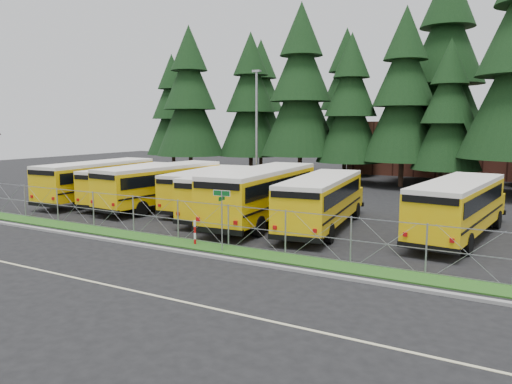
# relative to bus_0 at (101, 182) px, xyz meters

# --- Properties ---
(ground) EXTENTS (120.00, 120.00, 0.00)m
(ground) POSITION_rel_bus_0_xyz_m (13.46, -5.63, -1.50)
(ground) COLOR black
(ground) RESTS_ON ground
(curb) EXTENTS (50.00, 0.25, 0.12)m
(curb) POSITION_rel_bus_0_xyz_m (13.46, -8.73, -1.44)
(curb) COLOR gray
(curb) RESTS_ON ground
(grass_verge) EXTENTS (50.00, 1.40, 0.06)m
(grass_verge) POSITION_rel_bus_0_xyz_m (13.46, -7.33, -1.47)
(grass_verge) COLOR #1B4915
(grass_verge) RESTS_ON ground
(road_lane_line) EXTENTS (50.00, 0.12, 0.01)m
(road_lane_line) POSITION_rel_bus_0_xyz_m (13.46, -13.63, -1.49)
(road_lane_line) COLOR beige
(road_lane_line) RESTS_ON ground
(chainlink_fence) EXTENTS (44.00, 0.10, 2.00)m
(chainlink_fence) POSITION_rel_bus_0_xyz_m (13.46, -6.63, -0.50)
(chainlink_fence) COLOR #979AA0
(chainlink_fence) RESTS_ON ground
(brick_building) EXTENTS (22.00, 10.00, 6.00)m
(brick_building) POSITION_rel_bus_0_xyz_m (19.46, 34.37, 1.50)
(brick_building) COLOR brown
(brick_building) RESTS_ON ground
(bus_0) EXTENTS (3.32, 11.57, 3.00)m
(bus_0) POSITION_rel_bus_0_xyz_m (0.00, 0.00, 0.00)
(bus_0) COLOR #F2B907
(bus_0) RESTS_ON ground
(bus_1) EXTENTS (3.70, 10.64, 2.73)m
(bus_1) POSITION_rel_bus_0_xyz_m (2.87, 0.51, -0.13)
(bus_1) COLOR #F2B907
(bus_1) RESTS_ON ground
(bus_2) EXTENTS (3.61, 11.54, 2.98)m
(bus_2) POSITION_rel_bus_0_xyz_m (5.81, 0.27, -0.01)
(bus_2) COLOR #F2B907
(bus_2) RESTS_ON ground
(bus_3) EXTENTS (3.73, 10.52, 2.70)m
(bus_3) POSITION_rel_bus_0_xyz_m (8.77, 1.38, -0.15)
(bus_3) COLOR #F2B907
(bus_3) RESTS_ON ground
(bus_4) EXTENTS (3.90, 11.05, 2.84)m
(bus_4) POSITION_rel_bus_0_xyz_m (11.65, -0.20, -0.08)
(bus_4) COLOR #F2B907
(bus_4) RESTS_ON ground
(bus_5) EXTENTS (3.80, 12.35, 3.19)m
(bus_5) POSITION_rel_bus_0_xyz_m (14.20, -0.81, 0.10)
(bus_5) COLOR #F2B907
(bus_5) RESTS_ON ground
(bus_6) EXTENTS (4.13, 11.39, 2.92)m
(bus_6) POSITION_rel_bus_0_xyz_m (17.82, -0.75, -0.04)
(bus_6) COLOR #F2B907
(bus_6) RESTS_ON ground
(bus_east) EXTENTS (3.73, 11.51, 2.96)m
(bus_east) POSITION_rel_bus_0_xyz_m (24.63, 0.57, -0.02)
(bus_east) COLOR #F2B907
(bus_east) RESTS_ON ground
(street_sign) EXTENTS (0.84, 0.55, 2.81)m
(street_sign) POSITION_rel_bus_0_xyz_m (15.79, -7.66, 0.53)
(street_sign) COLOR #979AA0
(street_sign) RESTS_ON ground
(striped_bollard) EXTENTS (0.11, 0.11, 1.20)m
(striped_bollard) POSITION_rel_bus_0_xyz_m (13.97, -7.27, -0.90)
(striped_bollard) COLOR #B20C0C
(striped_bollard) RESTS_ON ground
(light_standard) EXTENTS (0.70, 0.35, 10.14)m
(light_standard) POSITION_rel_bus_0_xyz_m (7.15, 10.57, 4.00)
(light_standard) COLOR #979AA0
(light_standard) RESTS_ON ground
(conifer_0) EXTENTS (6.33, 6.33, 13.99)m
(conifer_0) POSITION_rel_bus_0_xyz_m (-10.92, 21.77, 5.50)
(conifer_0) COLOR black
(conifer_0) RESTS_ON ground
(conifer_1) EXTENTS (7.26, 7.26, 16.05)m
(conifer_1) POSITION_rel_bus_0_xyz_m (-4.97, 17.38, 6.53)
(conifer_1) COLOR black
(conifer_1) RESTS_ON ground
(conifer_2) EXTENTS (6.99, 6.99, 15.46)m
(conifer_2) POSITION_rel_bus_0_xyz_m (0.40, 21.10, 6.23)
(conifer_2) COLOR black
(conifer_2) RESTS_ON ground
(conifer_3) EXTENTS (7.95, 7.95, 17.57)m
(conifer_3) POSITION_rel_bus_0_xyz_m (6.81, 20.01, 7.29)
(conifer_3) COLOR black
(conifer_3) RESTS_ON ground
(conifer_4) EXTENTS (6.44, 6.44, 14.24)m
(conifer_4) POSITION_rel_bus_0_xyz_m (11.99, 20.11, 5.62)
(conifer_4) COLOR black
(conifer_4) RESTS_ON ground
(conifer_5) EXTENTS (7.30, 7.30, 16.14)m
(conifer_5) POSITION_rel_bus_0_xyz_m (16.92, 20.22, 6.57)
(conifer_5) COLOR black
(conifer_5) RESTS_ON ground
(conifer_6) EXTENTS (5.78, 5.78, 12.78)m
(conifer_6) POSITION_rel_bus_0_xyz_m (21.01, 18.70, 4.89)
(conifer_6) COLOR black
(conifer_6) RESTS_ON ground
(conifer_10) EXTENTS (7.26, 7.26, 16.05)m
(conifer_10) POSITION_rel_bus_0_xyz_m (-2.78, 29.01, 6.52)
(conifer_10) COLOR black
(conifer_10) RESTS_ON ground
(conifer_11) EXTENTS (7.26, 7.26, 16.07)m
(conifer_11) POSITION_rel_bus_0_xyz_m (8.91, 27.25, 6.53)
(conifer_11) COLOR black
(conifer_11) RESTS_ON ground
(conifer_12) EXTENTS (9.47, 9.47, 20.94)m
(conifer_12) POSITION_rel_bus_0_xyz_m (19.50, 25.26, 8.97)
(conifer_12) COLOR black
(conifer_12) RESTS_ON ground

